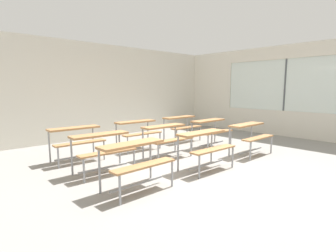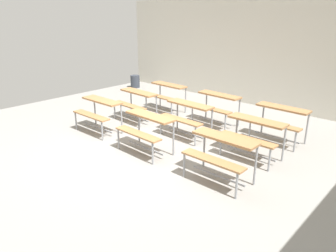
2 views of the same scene
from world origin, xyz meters
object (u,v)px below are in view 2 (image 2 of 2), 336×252
at_px(desk_bench_r0c1, 146,125).
at_px(desk_bench_r2c1, 216,102).
at_px(desk_bench_r2c2, 280,116).
at_px(desk_bench_r1c0, 136,99).
at_px(desk_bench_r0c2, 221,149).
at_px(desk_bench_r0c0, 98,108).
at_px(trash_bin, 135,81).
at_px(desk_bench_r1c1, 187,112).
at_px(desk_bench_r1c2, 254,130).
at_px(desk_bench_r2c0, 166,91).

xyz_separation_m(desk_bench_r0c1, desk_bench_r2c1, (0.06, 2.31, 0.00)).
bearing_deg(desk_bench_r2c2, desk_bench_r1c0, -160.34).
relative_size(desk_bench_r0c2, desk_bench_r1c0, 0.98).
height_order(desk_bench_r0c1, desk_bench_r2c2, same).
distance_m(desk_bench_r0c0, desk_bench_r2c1, 2.80).
distance_m(desk_bench_r0c1, trash_bin, 5.79).
xyz_separation_m(desk_bench_r1c0, trash_bin, (-2.84, 2.53, -0.34)).
distance_m(desk_bench_r1c1, desk_bench_r1c2, 1.62).
xyz_separation_m(desk_bench_r2c0, trash_bin, (-2.83, 1.39, -0.34)).
bearing_deg(desk_bench_r2c0, desk_bench_r0c0, -88.25).
distance_m(desk_bench_r1c1, trash_bin, 5.16).
bearing_deg(desk_bench_r1c0, desk_bench_r0c0, -88.86).
height_order(desk_bench_r0c2, desk_bench_r1c0, same).
bearing_deg(desk_bench_r1c0, trash_bin, 141.04).
bearing_deg(desk_bench_r1c1, desk_bench_r2c1, 91.30).
bearing_deg(desk_bench_r2c2, desk_bench_r0c2, -87.99).
xyz_separation_m(desk_bench_r0c1, desk_bench_r1c1, (0.05, 1.18, 0.00)).
height_order(desk_bench_r1c1, trash_bin, desk_bench_r1c1).
distance_m(desk_bench_r1c1, desk_bench_r2c1, 1.13).
height_order(desk_bench_r0c1, desk_bench_r1c1, same).
xyz_separation_m(desk_bench_r2c0, desk_bench_r2c1, (1.66, -0.00, 0.00)).
height_order(desk_bench_r0c1, desk_bench_r2c0, same).
relative_size(desk_bench_r0c1, desk_bench_r1c1, 1.00).
height_order(desk_bench_r0c2, desk_bench_r2c2, same).
distance_m(desk_bench_r0c1, desk_bench_r0c2, 1.71).
relative_size(desk_bench_r0c2, trash_bin, 2.49).
relative_size(desk_bench_r0c1, trash_bin, 2.52).
xyz_separation_m(desk_bench_r1c2, desk_bench_r2c1, (-1.62, 1.15, 0.00)).
bearing_deg(desk_bench_r2c1, desk_bench_r1c0, -142.78).
bearing_deg(trash_bin, desk_bench_r1c1, -29.28).
bearing_deg(desk_bench_r0c1, desk_bench_r2c1, 90.21).
relative_size(desk_bench_r0c2, desk_bench_r1c1, 0.99).
relative_size(desk_bench_r1c1, desk_bench_r2c2, 1.00).
xyz_separation_m(desk_bench_r0c2, desk_bench_r2c0, (-3.32, 2.30, 0.00)).
distance_m(desk_bench_r0c2, desk_bench_r2c0, 4.04).
distance_m(desk_bench_r0c1, desk_bench_r1c1, 1.18).
height_order(desk_bench_r0c1, desk_bench_r1c2, same).
xyz_separation_m(desk_bench_r0c1, desk_bench_r2c0, (-1.61, 2.31, 0.00)).
bearing_deg(trash_bin, desk_bench_r2c0, -26.13).
bearing_deg(desk_bench_r2c2, trash_bin, 167.87).
relative_size(desk_bench_r1c2, desk_bench_r2c1, 0.98).
bearing_deg(desk_bench_r0c2, desk_bench_r1c2, 91.94).
bearing_deg(desk_bench_r0c2, desk_bench_r2c1, 125.71).
relative_size(desk_bench_r0c0, desk_bench_r2c1, 0.98).
bearing_deg(desk_bench_r0c1, desk_bench_r0c2, 1.89).
bearing_deg(desk_bench_r0c2, trash_bin, 148.93).
relative_size(desk_bench_r2c0, trash_bin, 2.53).
bearing_deg(desk_bench_r2c0, trash_bin, 156.09).
height_order(desk_bench_r2c1, trash_bin, desk_bench_r2c1).
xyz_separation_m(desk_bench_r1c0, desk_bench_r2c1, (1.65, 1.14, 0.00)).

